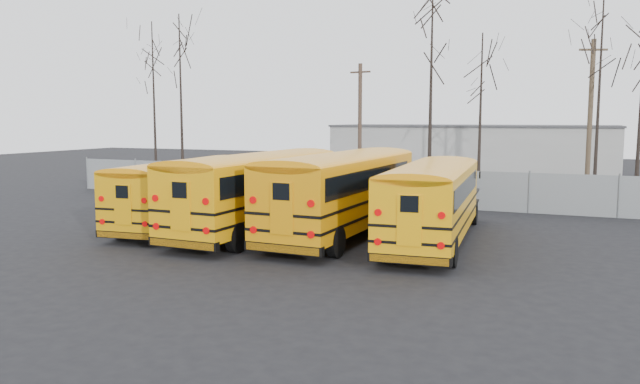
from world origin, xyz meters
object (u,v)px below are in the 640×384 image
at_px(bus_b, 260,185).
at_px(bus_d, 433,196).
at_px(bus_a, 186,187).
at_px(bus_c, 345,186).
at_px(utility_pole_right, 590,117).
at_px(utility_pole_left, 360,126).

distance_m(bus_b, bus_d, 7.03).
relative_size(bus_a, bus_d, 0.95).
bearing_deg(bus_c, bus_a, -173.78).
bearing_deg(utility_pole_right, utility_pole_left, 168.96).
xyz_separation_m(bus_d, utility_pole_left, (-8.20, 15.34, 2.37)).
xyz_separation_m(bus_a, bus_b, (3.65, -0.09, 0.24)).
distance_m(bus_a, bus_c, 7.10).
distance_m(bus_a, bus_d, 10.67).
bearing_deg(bus_a, utility_pole_right, 42.76).
distance_m(bus_b, bus_c, 3.49).
xyz_separation_m(bus_c, utility_pole_right, (8.97, 17.55, 2.78)).
bearing_deg(bus_a, bus_d, -4.02).
relative_size(bus_a, bus_b, 0.89).
relative_size(bus_b, bus_d, 1.07).
distance_m(utility_pole_left, utility_pole_right, 13.81).
relative_size(bus_b, utility_pole_right, 1.29).
distance_m(bus_c, bus_d, 3.61).
height_order(bus_b, utility_pole_right, utility_pole_right).
bearing_deg(utility_pole_left, utility_pole_right, 22.07).
bearing_deg(utility_pole_right, bus_a, -152.85).
bearing_deg(bus_a, bus_b, -7.24).
height_order(bus_b, bus_d, bus_b).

